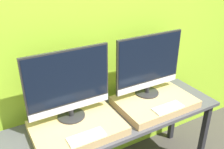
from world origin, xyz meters
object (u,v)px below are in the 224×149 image
(monitor_left, at_px, (69,84))
(keyboard_right, at_px, (168,108))
(monitor_right, at_px, (149,64))
(keyboard_left, at_px, (87,137))

(monitor_left, height_order, keyboard_right, monitor_left)
(keyboard_right, bearing_deg, monitor_left, 158.67)
(monitor_left, distance_m, monitor_right, 0.74)
(keyboard_right, bearing_deg, keyboard_left, 180.00)
(monitor_left, distance_m, keyboard_right, 0.84)
(monitor_left, xyz_separation_m, monitor_right, (0.74, 0.00, 0.00))
(monitor_left, bearing_deg, keyboard_right, -21.33)
(monitor_left, bearing_deg, monitor_right, 0.00)
(keyboard_left, relative_size, keyboard_right, 1.00)
(keyboard_left, bearing_deg, monitor_right, 21.33)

